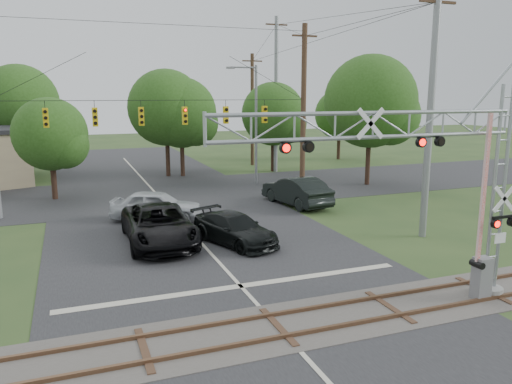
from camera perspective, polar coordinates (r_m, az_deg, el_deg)
name	(u,v)px	position (r m, az deg, el deg)	size (l,w,h in m)	color
ground	(308,360)	(14.06, 5.93, -18.59)	(160.00, 160.00, 0.00)	#2B421E
road_main	(208,251)	(22.69, -5.48, -6.72)	(14.00, 90.00, 0.02)	#252528
road_cross	(156,194)	(35.99, -11.36, -0.18)	(90.00, 12.00, 0.02)	#252528
railroad_track	(278,327)	(15.64, 2.54, -15.15)	(90.00, 3.20, 0.17)	#43403A
crossing_gantry	(425,174)	(16.43, 18.79, 1.92)	(10.72, 0.93, 7.27)	gray
traffic_signal_span	(178,114)	(31.56, -8.91, 8.81)	(19.34, 0.36, 11.50)	gray
pickup_black	(159,225)	(23.90, -11.02, -3.72)	(3.00, 6.51, 1.81)	black
car_dark	(235,229)	(23.53, -2.46, -4.23)	(2.01, 4.94, 1.43)	black
sedan_silver	(156,206)	(28.24, -11.30, -1.54)	(2.01, 4.99, 1.70)	#B7BBBF
suv_dark	(296,191)	(31.64, 4.62, 0.12)	(1.93, 5.54, 1.83)	black
streetlight	(254,119)	(38.41, -0.25, 8.37)	(2.42, 0.25, 9.08)	gray
utility_poles	(190,107)	(34.47, -7.60, 9.56)	(26.20, 26.98, 13.49)	#412E1E
treeline	(127,109)	(43.52, -14.57, 9.15)	(51.37, 23.50, 9.89)	#332017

